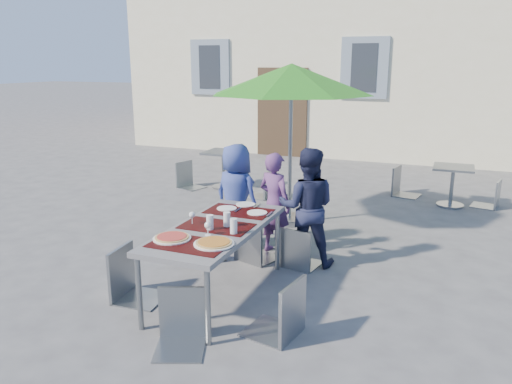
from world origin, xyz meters
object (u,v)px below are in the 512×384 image
at_px(chair_2, 299,223).
at_px(cafe_table_0, 223,164).
at_px(dining_table, 217,231).
at_px(bg_chair_l_0, 187,159).
at_px(pizza_near_right, 214,243).
at_px(bg_chair_r_0, 264,167).
at_px(child_0, 236,196).
at_px(pizza_near_left, 172,238).
at_px(patio_umbrella, 291,81).
at_px(child_1, 275,204).
at_px(chair_4, 283,274).
at_px(bg_chair_l_1, 403,164).
at_px(chair_1, 253,216).
at_px(bg_chair_r_1, 494,177).
at_px(cafe_table_1, 452,181).
at_px(chair_3, 128,243).
at_px(chair_0, 193,220).
at_px(chair_5, 179,286).
at_px(child_2, 307,207).

height_order(chair_2, cafe_table_0, chair_2).
relative_size(dining_table, bg_chair_l_0, 1.96).
bearing_deg(pizza_near_right, bg_chair_r_0, 105.30).
xyz_separation_m(child_0, bg_chair_r_0, (-0.54, 2.36, -0.13)).
height_order(pizza_near_left, pizza_near_right, same).
height_order(dining_table, patio_umbrella, patio_umbrella).
height_order(pizza_near_left, child_1, child_1).
bearing_deg(chair_4, bg_chair_l_1, 85.41).
xyz_separation_m(pizza_near_left, chair_1, (0.20, 1.49, -0.20)).
bearing_deg(bg_chair_r_1, bg_chair_r_0, -167.34).
relative_size(pizza_near_right, child_1, 0.29).
xyz_separation_m(pizza_near_right, cafe_table_1, (1.93, 4.89, -0.33)).
xyz_separation_m(child_1, chair_3, (-0.91, -1.73, -0.04)).
distance_m(pizza_near_right, bg_chair_l_1, 5.44).
distance_m(patio_umbrella, cafe_table_0, 2.90).
relative_size(child_1, bg_chair_r_0, 1.37).
distance_m(child_0, chair_3, 1.81).
relative_size(chair_0, bg_chair_l_1, 0.90).
height_order(pizza_near_right, cafe_table_1, pizza_near_right).
bearing_deg(chair_5, bg_chair_r_0, 102.78).
xyz_separation_m(dining_table, cafe_table_0, (-1.91, 4.13, -0.23)).
xyz_separation_m(dining_table, chair_1, (-0.01, 0.99, -0.13)).
height_order(child_2, chair_3, child_2).
relative_size(child_0, chair_0, 1.52).
relative_size(child_2, chair_4, 1.40).
distance_m(child_2, chair_1, 0.64).
bearing_deg(patio_umbrella, chair_4, -72.78).
height_order(pizza_near_right, cafe_table_0, pizza_near_right).
height_order(pizza_near_right, chair_1, chair_1).
relative_size(chair_4, cafe_table_1, 1.48).
distance_m(bg_chair_r_0, cafe_table_1, 3.16).
distance_m(pizza_near_left, patio_umbrella, 3.33).
distance_m(chair_3, bg_chair_r_0, 4.14).
height_order(dining_table, chair_4, chair_4).
bearing_deg(child_0, bg_chair_l_0, -34.90).
xyz_separation_m(chair_3, bg_chair_l_1, (2.09, 5.22, -0.02)).
height_order(chair_2, bg_chair_r_1, chair_2).
distance_m(patio_umbrella, bg_chair_r_1, 3.82).
bearing_deg(bg_chair_l_0, chair_5, -61.03).
bearing_deg(chair_0, dining_table, -47.31).
height_order(child_0, chair_4, child_0).
relative_size(chair_0, chair_1, 0.91).
bearing_deg(bg_chair_r_1, child_0, -134.73).
height_order(chair_5, cafe_table_1, chair_5).
relative_size(pizza_near_right, bg_chair_r_0, 0.39).
relative_size(chair_0, bg_chair_l_0, 0.94).
distance_m(child_0, bg_chair_r_0, 2.43).
height_order(child_0, child_2, child_2).
relative_size(chair_3, bg_chair_l_0, 1.08).
relative_size(chair_1, cafe_table_0, 1.37).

